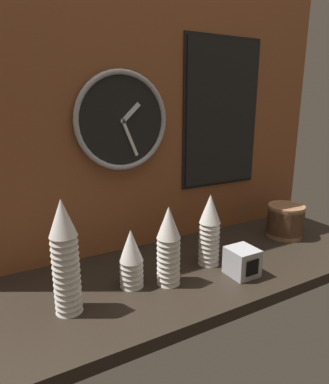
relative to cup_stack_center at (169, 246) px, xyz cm
name	(u,v)px	position (x,y,z in cm)	size (l,w,h in cm)	color
ground_plane	(190,271)	(12.79, 6.29, -15.05)	(160.00, 56.00, 4.00)	black
wall_tiled_back	(155,114)	(12.79, 32.79, 39.45)	(160.00, 3.00, 105.00)	brown
cup_stack_center	(169,246)	(0.00, 0.00, 0.00)	(7.61, 7.61, 26.10)	white
cup_stack_center_right	(209,230)	(19.67, 4.87, 0.00)	(7.61, 7.61, 26.10)	white
cup_stack_center_left	(131,258)	(-11.11, 4.19, -3.49)	(7.61, 7.61, 19.13)	white
cup_stack_left	(65,257)	(-32.09, 0.41, 3.49)	(7.61, 7.61, 33.08)	white
bowl_stack_far_right	(285,220)	(64.31, 9.73, -5.72)	(15.56, 15.56, 14.13)	#996B47
wall_clock	(122,121)	(-2.20, 29.75, 37.31)	(35.65, 2.70, 35.65)	black
menu_board	(222,114)	(43.59, 30.64, 39.01)	(38.40, 1.32, 61.54)	black
napkin_dispenser	(242,262)	(24.49, -7.49, -8.31)	(9.25, 10.08, 9.49)	#B7B7BC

